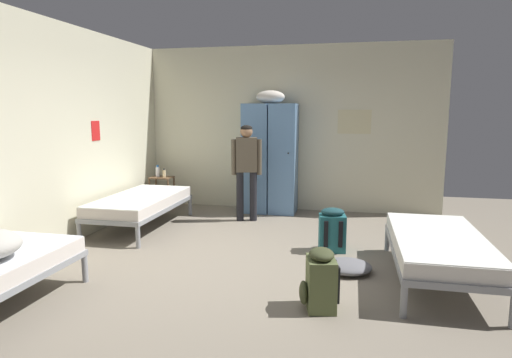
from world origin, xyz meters
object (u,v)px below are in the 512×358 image
at_px(person_traveler, 247,164).
at_px(clothes_pile_grey, 347,266).
at_px(locker_bank, 270,156).
at_px(bed_right, 438,245).
at_px(water_bottle, 158,171).
at_px(backpack_teal, 332,230).
at_px(lotion_bottle, 164,173).
at_px(backpack_olive, 320,280).
at_px(shelf_unit, 162,189).
at_px(bed_left_rear, 141,203).

distance_m(person_traveler, clothes_pile_grey, 2.67).
bearing_deg(locker_bank, person_traveler, -109.91).
distance_m(bed_right, water_bottle, 4.99).
height_order(locker_bank, clothes_pile_grey, locker_bank).
bearing_deg(locker_bank, backpack_teal, -59.34).
relative_size(lotion_bottle, backpack_olive, 0.28).
bearing_deg(bed_right, backpack_olive, -141.54).
bearing_deg(person_traveler, shelf_unit, 162.45).
bearing_deg(lotion_bottle, person_traveler, -16.97).
bearing_deg(shelf_unit, lotion_bottle, -29.74).
bearing_deg(water_bottle, locker_bank, 3.72).
height_order(backpack_olive, clothes_pile_grey, backpack_olive).
xyz_separation_m(bed_left_rear, bed_right, (3.93, -1.26, 0.00)).
relative_size(water_bottle, clothes_pile_grey, 0.39).
bearing_deg(backpack_teal, locker_bank, 120.66).
bearing_deg(shelf_unit, backpack_teal, -30.12).
bearing_deg(locker_bank, bed_left_rear, -139.33).
xyz_separation_m(bed_right, clothes_pile_grey, (-0.90, 0.06, -0.32)).
xyz_separation_m(bed_right, backpack_olive, (-1.13, -0.90, -0.12)).
height_order(shelf_unit, person_traveler, person_traveler).
distance_m(water_bottle, lotion_bottle, 0.16).
height_order(bed_left_rear, person_traveler, person_traveler).
distance_m(bed_left_rear, bed_right, 4.13).
xyz_separation_m(shelf_unit, bed_left_rear, (0.25, -1.30, 0.04)).
xyz_separation_m(shelf_unit, person_traveler, (1.69, -0.53, 0.57)).
bearing_deg(backpack_teal, person_traveler, 138.05).
bearing_deg(backpack_olive, water_bottle, 132.07).
height_order(backpack_teal, backpack_olive, same).
distance_m(shelf_unit, bed_left_rear, 1.32).
bearing_deg(clothes_pile_grey, locker_bank, 117.04).
distance_m(bed_right, clothes_pile_grey, 0.95).
relative_size(shelf_unit, backpack_teal, 1.04).
xyz_separation_m(bed_left_rear, water_bottle, (-0.33, 1.32, 0.28)).
height_order(shelf_unit, backpack_olive, shelf_unit).
distance_m(shelf_unit, bed_right, 4.90).
bearing_deg(backpack_olive, bed_right, 38.46).
height_order(locker_bank, bed_left_rear, locker_bank).
bearing_deg(shelf_unit, water_bottle, 165.96).
xyz_separation_m(water_bottle, backpack_teal, (3.17, -1.81, -0.40)).
relative_size(person_traveler, lotion_bottle, 9.71).
xyz_separation_m(backpack_teal, backpack_olive, (-0.03, -1.66, 0.00)).
bearing_deg(clothes_pile_grey, water_bottle, 143.20).
xyz_separation_m(water_bottle, clothes_pile_grey, (3.37, -2.52, -0.60)).
bearing_deg(person_traveler, locker_bank, 70.09).
relative_size(water_bottle, lotion_bottle, 1.33).
bearing_deg(locker_bank, clothes_pile_grey, -62.96).
relative_size(shelf_unit, person_traveler, 0.38).
relative_size(bed_left_rear, backpack_teal, 3.45).
bearing_deg(locker_bank, bed_right, -50.32).
bearing_deg(clothes_pile_grey, bed_left_rear, 158.41).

